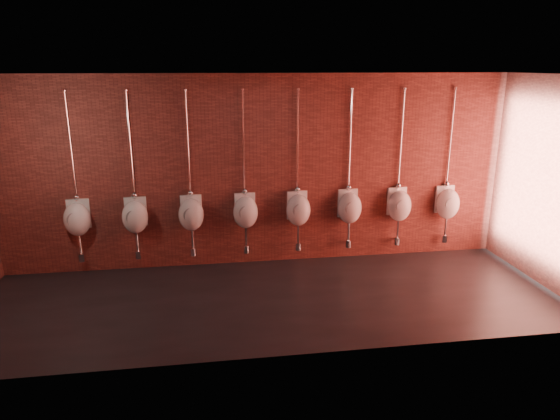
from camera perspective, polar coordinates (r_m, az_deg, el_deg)
The scene contains 10 objects.
ground at distance 7.48m, azimuth -0.82°, elevation -10.13°, with size 8.50×8.50×0.00m, color black.
room_shell at distance 6.82m, azimuth -0.89°, elevation 5.17°, with size 8.54×3.04×3.22m.
urinal_0 at distance 8.59m, azimuth -22.16°, elevation -0.91°, with size 0.45×0.41×2.72m.
urinal_1 at distance 8.42m, azimuth -16.23°, elevation -0.67°, with size 0.45×0.41×2.72m.
urinal_2 at distance 8.34m, azimuth -10.12°, elevation -0.42°, with size 0.45×0.41×2.72m.
urinal_3 at distance 8.35m, azimuth -3.96°, elevation -0.17°, with size 0.45×0.41×2.72m.
urinal_4 at distance 8.47m, azimuth 2.11°, elevation 0.08°, with size 0.45×0.41×2.72m.
urinal_5 at distance 8.67m, azimuth 7.95°, elevation 0.33°, with size 0.45×0.41×2.72m.
urinal_6 at distance 8.96m, azimuth 13.47°, elevation 0.55°, with size 0.45×0.41×2.72m.
urinal_7 at distance 9.33m, azimuth 18.59°, elevation 0.76°, with size 0.45×0.41×2.72m.
Camera 1 is at (-0.88, -6.64, 3.33)m, focal length 32.00 mm.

